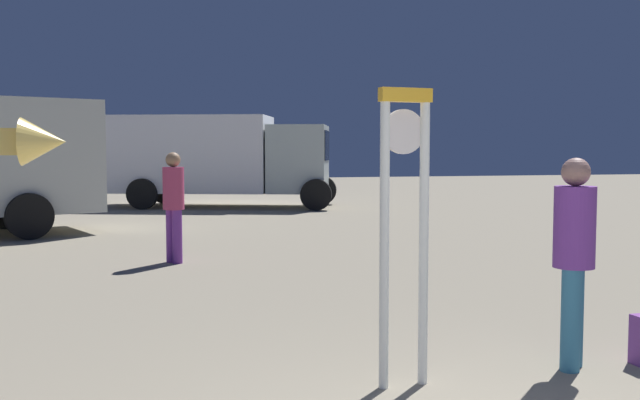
{
  "coord_description": "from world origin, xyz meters",
  "views": [
    {
      "loc": [
        -1.94,
        -2.92,
        1.74
      ],
      "look_at": [
        -0.02,
        4.4,
        1.2
      ],
      "focal_mm": 40.05,
      "sensor_mm": 36.0,
      "label": 1
    }
  ],
  "objects_px": {
    "standing_clock": "(404,211)",
    "person_near_clock": "(574,252)",
    "person_distant": "(174,201)",
    "box_truck_far": "(212,156)"
  },
  "relations": [
    {
      "from": "standing_clock",
      "to": "person_near_clock",
      "type": "bearing_deg",
      "value": 1.75
    },
    {
      "from": "person_distant",
      "to": "standing_clock",
      "type": "bearing_deg",
      "value": -78.2
    },
    {
      "from": "standing_clock",
      "to": "box_truck_far",
      "type": "height_order",
      "value": "box_truck_far"
    },
    {
      "from": "standing_clock",
      "to": "person_near_clock",
      "type": "height_order",
      "value": "standing_clock"
    },
    {
      "from": "person_near_clock",
      "to": "person_distant",
      "type": "xyz_separation_m",
      "value": [
        -2.75,
        6.2,
        0.01
      ]
    },
    {
      "from": "person_near_clock",
      "to": "person_distant",
      "type": "distance_m",
      "value": 6.78
    },
    {
      "from": "person_near_clock",
      "to": "person_distant",
      "type": "bearing_deg",
      "value": 113.91
    },
    {
      "from": "person_distant",
      "to": "box_truck_far",
      "type": "bearing_deg",
      "value": 80.72
    },
    {
      "from": "standing_clock",
      "to": "person_near_clock",
      "type": "xyz_separation_m",
      "value": [
        1.44,
        0.04,
        -0.35
      ]
    },
    {
      "from": "box_truck_far",
      "to": "person_distant",
      "type": "bearing_deg",
      "value": -99.28
    }
  ]
}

